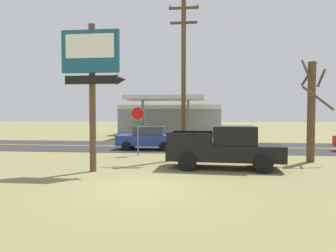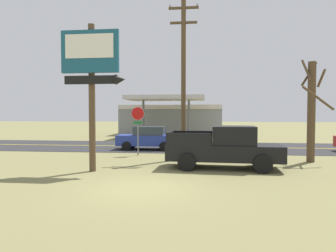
# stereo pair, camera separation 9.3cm
# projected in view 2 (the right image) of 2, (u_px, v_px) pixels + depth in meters

# --- Properties ---
(ground_plane) EXTENTS (180.00, 180.00, 0.00)m
(ground_plane) POSITION_uv_depth(u_px,v_px,m) (141.00, 188.00, 10.23)
(ground_plane) COLOR olive
(road_asphalt) EXTENTS (140.00, 8.00, 0.02)m
(road_asphalt) POSITION_uv_depth(u_px,v_px,m) (176.00, 147.00, 23.13)
(road_asphalt) COLOR #2B2B2D
(road_asphalt) RESTS_ON ground
(road_centre_line) EXTENTS (126.00, 0.20, 0.01)m
(road_centre_line) POSITION_uv_depth(u_px,v_px,m) (176.00, 147.00, 23.13)
(road_centre_line) COLOR gold
(road_centre_line) RESTS_ON road_asphalt
(motel_sign) EXTENTS (2.80, 0.54, 6.40)m
(motel_sign) POSITION_uv_depth(u_px,v_px,m) (92.00, 71.00, 12.96)
(motel_sign) COLOR brown
(motel_sign) RESTS_ON ground
(stop_sign) EXTENTS (0.80, 0.08, 2.95)m
(stop_sign) POSITION_uv_depth(u_px,v_px,m) (138.00, 122.00, 18.27)
(stop_sign) COLOR slate
(stop_sign) RESTS_ON ground
(utility_pole) EXTENTS (1.65, 0.26, 8.83)m
(utility_pole) POSITION_uv_depth(u_px,v_px,m) (183.00, 75.00, 16.63)
(utility_pole) COLOR brown
(utility_pole) RESTS_ON ground
(bare_tree) EXTENTS (1.61, 1.38, 5.38)m
(bare_tree) POSITION_uv_depth(u_px,v_px,m) (312.00, 109.00, 15.71)
(bare_tree) COLOR brown
(bare_tree) RESTS_ON ground
(gas_station) EXTENTS (12.00, 11.50, 4.40)m
(gas_station) POSITION_uv_depth(u_px,v_px,m) (171.00, 119.00, 37.19)
(gas_station) COLOR gray
(gas_station) RESTS_ON ground
(pickup_black_parked_on_lawn) EXTENTS (5.30, 2.45, 1.96)m
(pickup_black_parked_on_lawn) POSITION_uv_depth(u_px,v_px,m) (225.00, 148.00, 13.94)
(pickup_black_parked_on_lawn) COLOR black
(pickup_black_parked_on_lawn) RESTS_ON ground
(car_blue_near_lane) EXTENTS (4.20, 2.00, 1.64)m
(car_blue_near_lane) POSITION_uv_depth(u_px,v_px,m) (148.00, 138.00, 21.32)
(car_blue_near_lane) COLOR #233893
(car_blue_near_lane) RESTS_ON ground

